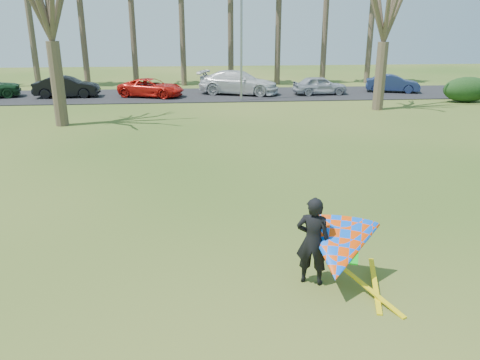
{
  "coord_description": "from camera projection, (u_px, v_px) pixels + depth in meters",
  "views": [
    {
      "loc": [
        -1.11,
        -9.63,
        5.02
      ],
      "look_at": [
        0.0,
        2.0,
        1.1
      ],
      "focal_mm": 35.0,
      "sensor_mm": 36.0,
      "label": 1
    }
  ],
  "objects": [
    {
      "name": "hedge_near",
      "position": [
        467.0,
        89.0,
        31.17
      ],
      "size": [
        3.34,
        1.51,
        1.67
      ],
      "primitive_type": "ellipsoid",
      "color": "#163513",
      "rests_on": "ground"
    },
    {
      "name": "car_2",
      "position": [
        151.0,
        88.0,
        33.08
      ],
      "size": [
        5.03,
        3.49,
        1.28
      ],
      "primitive_type": "imported",
      "rotation": [
        0.0,
        0.0,
        1.24
      ],
      "color": "red",
      "rests_on": "parking_strip"
    },
    {
      "name": "kite_flyer",
      "position": [
        335.0,
        248.0,
        9.12
      ],
      "size": [
        2.13,
        2.39,
        2.02
      ],
      "color": "black",
      "rests_on": "ground"
    },
    {
      "name": "streetlight",
      "position": [
        244.0,
        32.0,
        30.33
      ],
      "size": [
        2.28,
        0.18,
        8.0
      ],
      "color": "gray",
      "rests_on": "ground"
    },
    {
      "name": "car_1",
      "position": [
        67.0,
        87.0,
        32.86
      ],
      "size": [
        4.47,
        1.68,
        1.46
      ],
      "primitive_type": "imported",
      "rotation": [
        0.0,
        0.0,
        1.6
      ],
      "color": "black",
      "rests_on": "parking_strip"
    },
    {
      "name": "car_4",
      "position": [
        320.0,
        85.0,
        34.16
      ],
      "size": [
        3.99,
        1.83,
        1.33
      ],
      "primitive_type": "imported",
      "rotation": [
        0.0,
        0.0,
        1.64
      ],
      "color": "#A5A9B3",
      "rests_on": "parking_strip"
    },
    {
      "name": "parking_strip",
      "position": [
        210.0,
        95.0,
        34.37
      ],
      "size": [
        46.0,
        7.0,
        0.06
      ],
      "primitive_type": "cube",
      "color": "black",
      "rests_on": "ground"
    },
    {
      "name": "car_3",
      "position": [
        239.0,
        82.0,
        34.24
      ],
      "size": [
        6.29,
        4.21,
        1.69
      ],
      "primitive_type": "imported",
      "rotation": [
        0.0,
        0.0,
        1.22
      ],
      "color": "silver",
      "rests_on": "parking_strip"
    },
    {
      "name": "ground",
      "position": [
        248.0,
        253.0,
        10.79
      ],
      "size": [
        100.0,
        100.0,
        0.0
      ],
      "primitive_type": "plane",
      "color": "#194910",
      "rests_on": "ground"
    },
    {
      "name": "car_5",
      "position": [
        393.0,
        83.0,
        35.33
      ],
      "size": [
        4.15,
        2.54,
        1.29
      ],
      "primitive_type": "imported",
      "rotation": [
        0.0,
        0.0,
        1.25
      ],
      "color": "#1A264E",
      "rests_on": "parking_strip"
    }
  ]
}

